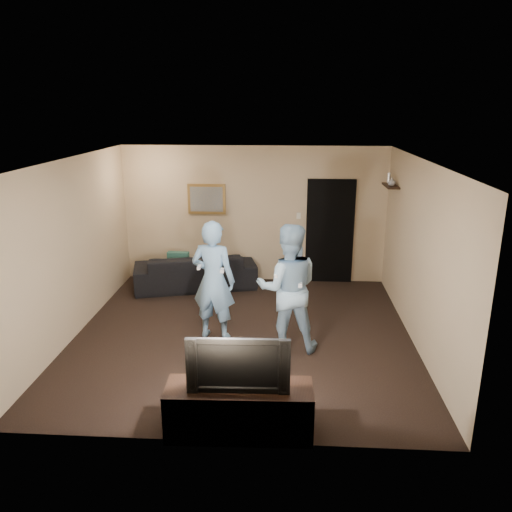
# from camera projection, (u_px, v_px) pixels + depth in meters

# --- Properties ---
(ground) EXTENTS (5.00, 5.00, 0.00)m
(ground) POSITION_uv_depth(u_px,v_px,m) (243.00, 334.00, 7.52)
(ground) COLOR black
(ground) RESTS_ON ground
(ceiling) EXTENTS (5.00, 5.00, 0.04)m
(ceiling) POSITION_uv_depth(u_px,v_px,m) (242.00, 160.00, 6.76)
(ceiling) COLOR silver
(ceiling) RESTS_ON wall_back
(wall_back) EXTENTS (5.00, 0.04, 2.60)m
(wall_back) POSITION_uv_depth(u_px,v_px,m) (254.00, 215.00, 9.52)
(wall_back) COLOR #C9AF86
(wall_back) RESTS_ON ground
(wall_front) EXTENTS (5.00, 0.04, 2.60)m
(wall_front) POSITION_uv_depth(u_px,v_px,m) (219.00, 326.00, 4.75)
(wall_front) COLOR #C9AF86
(wall_front) RESTS_ON ground
(wall_left) EXTENTS (0.04, 5.00, 2.60)m
(wall_left) POSITION_uv_depth(u_px,v_px,m) (72.00, 249.00, 7.29)
(wall_left) COLOR #C9AF86
(wall_left) RESTS_ON ground
(wall_right) EXTENTS (0.04, 5.00, 2.60)m
(wall_right) POSITION_uv_depth(u_px,v_px,m) (420.00, 255.00, 6.99)
(wall_right) COLOR #C9AF86
(wall_right) RESTS_ON ground
(sofa) EXTENTS (2.39, 1.40, 0.66)m
(sofa) POSITION_uv_depth(u_px,v_px,m) (195.00, 270.00, 9.39)
(sofa) COLOR black
(sofa) RESTS_ON ground
(throw_pillow) EXTENTS (0.41, 0.15, 0.40)m
(throw_pillow) POSITION_uv_depth(u_px,v_px,m) (179.00, 262.00, 9.36)
(throw_pillow) COLOR #194B42
(throw_pillow) RESTS_ON sofa
(painting_frame) EXTENTS (0.72, 0.05, 0.57)m
(painting_frame) POSITION_uv_depth(u_px,v_px,m) (207.00, 199.00, 9.47)
(painting_frame) COLOR olive
(painting_frame) RESTS_ON wall_back
(painting_canvas) EXTENTS (0.62, 0.01, 0.47)m
(painting_canvas) POSITION_uv_depth(u_px,v_px,m) (206.00, 199.00, 9.44)
(painting_canvas) COLOR slate
(painting_canvas) RESTS_ON painting_frame
(doorway) EXTENTS (0.90, 0.06, 2.00)m
(doorway) POSITION_uv_depth(u_px,v_px,m) (330.00, 232.00, 9.49)
(doorway) COLOR black
(doorway) RESTS_ON ground
(light_switch) EXTENTS (0.08, 0.02, 0.12)m
(light_switch) POSITION_uv_depth(u_px,v_px,m) (299.00, 216.00, 9.45)
(light_switch) COLOR silver
(light_switch) RESTS_ON wall_back
(wall_shelf) EXTENTS (0.20, 0.60, 0.03)m
(wall_shelf) POSITION_uv_depth(u_px,v_px,m) (391.00, 186.00, 8.51)
(wall_shelf) COLOR black
(wall_shelf) RESTS_ON wall_right
(shelf_vase) EXTENTS (0.15, 0.15, 0.14)m
(shelf_vase) POSITION_uv_depth(u_px,v_px,m) (392.00, 181.00, 8.43)
(shelf_vase) COLOR #ACACB0
(shelf_vase) RESTS_ON wall_shelf
(shelf_figurine) EXTENTS (0.06, 0.06, 0.18)m
(shelf_figurine) POSITION_uv_depth(u_px,v_px,m) (389.00, 178.00, 8.68)
(shelf_figurine) COLOR silver
(shelf_figurine) RESTS_ON wall_shelf
(tv_console) EXTENTS (1.55, 0.54, 0.55)m
(tv_console) POSITION_uv_depth(u_px,v_px,m) (239.00, 410.00, 5.24)
(tv_console) COLOR black
(tv_console) RESTS_ON ground
(television) EXTENTS (1.05, 0.17, 0.60)m
(television) POSITION_uv_depth(u_px,v_px,m) (239.00, 361.00, 5.07)
(television) COLOR black
(television) RESTS_ON tv_console
(wii_player_left) EXTENTS (0.73, 0.57, 1.78)m
(wii_player_left) POSITION_uv_depth(u_px,v_px,m) (213.00, 281.00, 7.19)
(wii_player_left) COLOR #7BACD6
(wii_player_left) RESTS_ON ground
(wii_player_right) EXTENTS (0.92, 0.74, 1.81)m
(wii_player_right) POSITION_uv_depth(u_px,v_px,m) (288.00, 288.00, 6.85)
(wii_player_right) COLOR #89AEC8
(wii_player_right) RESTS_ON ground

